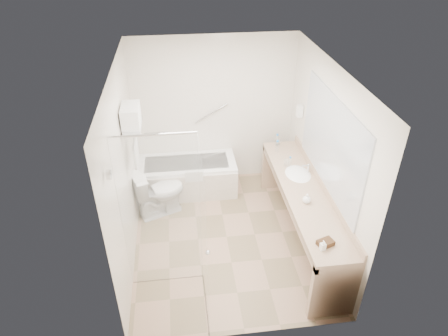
{
  "coord_description": "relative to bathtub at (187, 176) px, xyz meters",
  "views": [
    {
      "loc": [
        -0.58,
        -4.31,
        3.98
      ],
      "look_at": [
        0.0,
        0.3,
        1.0
      ],
      "focal_mm": 32.0,
      "sensor_mm": 36.0,
      "label": 1
    }
  ],
  "objects": [
    {
      "name": "wall_back",
      "position": [
        0.5,
        0.36,
        0.97
      ],
      "size": [
        2.6,
        0.1,
        2.5
      ],
      "primitive_type": "cube",
      "color": "silver",
      "rests_on": "ground"
    },
    {
      "name": "mirror",
      "position": [
        1.79,
        -1.39,
        1.27
      ],
      "size": [
        0.02,
        2.0,
        1.2
      ],
      "primitive_type": "cube",
      "color": "#B3B9C0",
      "rests_on": "wall_right"
    },
    {
      "name": "grab_bar_short",
      "position": [
        -0.45,
        0.32,
        0.67
      ],
      "size": [
        0.4,
        0.03,
        0.03
      ],
      "primitive_type": "cylinder",
      "rotation": [
        0.0,
        1.57,
        0.0
      ],
      "color": "silver",
      "rests_on": "wall_back"
    },
    {
      "name": "wall_right",
      "position": [
        1.8,
        -1.24,
        0.97
      ],
      "size": [
        0.1,
        3.2,
        2.5
      ],
      "primitive_type": "cube",
      "color": "silver",
      "rests_on": "ground"
    },
    {
      "name": "wall_left",
      "position": [
        -0.8,
        -1.24,
        0.97
      ],
      "size": [
        0.1,
        3.2,
        2.5
      ],
      "primitive_type": "cube",
      "color": "silver",
      "rests_on": "ground"
    },
    {
      "name": "water_bottle_left",
      "position": [
        1.4,
        -0.34,
        0.67
      ],
      "size": [
        0.06,
        0.06,
        0.2
      ],
      "rotation": [
        0.0,
        0.0,
        -0.03
      ],
      "color": "silver",
      "rests_on": "vanity_counter"
    },
    {
      "name": "soap_bottle_b",
      "position": [
        1.47,
        -1.65,
        0.63
      ],
      "size": [
        0.12,
        0.15,
        0.11
      ],
      "primitive_type": "imported",
      "rotation": [
        0.0,
        0.0,
        -0.13
      ],
      "color": "white",
      "rests_on": "vanity_counter"
    },
    {
      "name": "ceiling",
      "position": [
        0.5,
        -1.24,
        2.22
      ],
      "size": [
        2.6,
        3.2,
        0.1
      ],
      "primitive_type": "cube",
      "color": "white",
      "rests_on": "wall_back"
    },
    {
      "name": "drinking_glass_near",
      "position": [
        1.47,
        -0.14,
        0.62
      ],
      "size": [
        0.09,
        0.09,
        0.09
      ],
      "primitive_type": "cylinder",
      "rotation": [
        0.0,
        0.0,
        0.38
      ],
      "color": "silver",
      "rests_on": "vanity_counter"
    },
    {
      "name": "hairdryer_unit",
      "position": [
        1.75,
        -0.19,
        1.17
      ],
      "size": [
        0.08,
        0.1,
        0.18
      ],
      "primitive_type": "cube",
      "color": "white",
      "rests_on": "wall_right"
    },
    {
      "name": "sink",
      "position": [
        1.55,
        -0.99,
        0.54
      ],
      "size": [
        0.4,
        0.52,
        0.14
      ],
      "primitive_type": "ellipsoid",
      "color": "white",
      "rests_on": "vanity_counter"
    },
    {
      "name": "faucet",
      "position": [
        1.7,
        -0.99,
        0.65
      ],
      "size": [
        0.03,
        0.03,
        0.14
      ],
      "primitive_type": "cylinder",
      "color": "silver",
      "rests_on": "vanity_counter"
    },
    {
      "name": "water_bottle_mid",
      "position": [
        1.45,
        -0.14,
        0.67
      ],
      "size": [
        0.06,
        0.06,
        0.2
      ],
      "rotation": [
        0.0,
        0.0,
        0.22
      ],
      "color": "silver",
      "rests_on": "vanity_counter"
    },
    {
      "name": "amenity_basket",
      "position": [
        1.45,
        -2.43,
        0.6
      ],
      "size": [
        0.21,
        0.17,
        0.06
      ],
      "primitive_type": "cube",
      "rotation": [
        0.0,
        0.0,
        0.33
      ],
      "color": "#402817",
      "rests_on": "vanity_counter"
    },
    {
      "name": "toilet",
      "position": [
        -0.45,
        -0.54,
        0.11
      ],
      "size": [
        0.89,
        0.7,
        0.77
      ],
      "primitive_type": "imported",
      "rotation": [
        0.0,
        0.0,
        1.95
      ],
      "color": "white",
      "rests_on": "floor"
    },
    {
      "name": "towel_shelf",
      "position": [
        -0.67,
        -0.89,
        1.48
      ],
      "size": [
        0.24,
        0.55,
        0.81
      ],
      "color": "silver",
      "rests_on": "wall_left"
    },
    {
      "name": "vanity_counter",
      "position": [
        1.52,
        -1.39,
        0.36
      ],
      "size": [
        0.55,
        2.7,
        0.95
      ],
      "color": "tan",
      "rests_on": "floor"
    },
    {
      "name": "grab_bar_long",
      "position": [
        0.45,
        0.32,
        0.97
      ],
      "size": [
        0.53,
        0.03,
        0.33
      ],
      "primitive_type": "cylinder",
      "rotation": [
        0.0,
        1.05,
        0.0
      ],
      "color": "silver",
      "rests_on": "wall_back"
    },
    {
      "name": "floor",
      "position": [
        0.5,
        -1.24,
        -0.28
      ],
      "size": [
        3.2,
        3.2,
        0.0
      ],
      "primitive_type": "plane",
      "color": "tan",
      "rests_on": "ground"
    },
    {
      "name": "water_bottle_right",
      "position": [
        1.48,
        -0.79,
        0.65
      ],
      "size": [
        0.05,
        0.05,
        0.17
      ],
      "rotation": [
        0.0,
        0.0,
        0.14
      ],
      "color": "silver",
      "rests_on": "vanity_counter"
    },
    {
      "name": "soap_bottle_a",
      "position": [
        1.4,
        -2.49,
        0.6
      ],
      "size": [
        0.08,
        0.13,
        0.06
      ],
      "primitive_type": "imported",
      "rotation": [
        0.0,
        0.0,
        0.21
      ],
      "color": "white",
      "rests_on": "vanity_counter"
    },
    {
      "name": "shower_enclosure",
      "position": [
        -0.13,
        -2.16,
        0.79
      ],
      "size": [
        0.96,
        0.91,
        2.11
      ],
      "color": "silver",
      "rests_on": "floor"
    },
    {
      "name": "bathtub",
      "position": [
        0.0,
        0.0,
        0.0
      ],
      "size": [
        1.6,
        0.73,
        0.59
      ],
      "color": "white",
      "rests_on": "floor"
    },
    {
      "name": "drinking_glass_far",
      "position": [
        1.44,
        -0.76,
        0.63
      ],
      "size": [
        0.09,
        0.09,
        0.1
      ],
      "primitive_type": "cylinder",
      "rotation": [
        0.0,
        0.0,
        0.1
      ],
      "color": "silver",
      "rests_on": "vanity_counter"
    },
    {
      "name": "wall_front",
      "position": [
        0.5,
        -2.84,
        0.97
      ],
      "size": [
        2.6,
        0.1,
        2.5
      ],
      "primitive_type": "cube",
      "color": "silver",
      "rests_on": "ground"
    }
  ]
}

